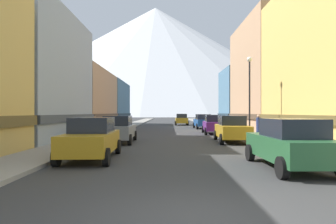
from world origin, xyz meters
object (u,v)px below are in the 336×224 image
at_px(pedestrian_0, 93,127).
at_px(pedestrian_1, 257,127).
at_px(car_right_0, 289,143).
at_px(car_left_1, 117,129).
at_px(car_left_0, 90,138).
at_px(car_right_3, 202,121).
at_px(streetlamp_right, 248,85).
at_px(car_right_1, 231,129).
at_px(car_right_2, 213,124).
at_px(trash_bin_right, 300,139).
at_px(potted_plant_0, 75,131).
at_px(potted_plant_2, 303,137).
at_px(car_driving_0, 180,119).

height_order(pedestrian_0, pedestrian_1, pedestrian_1).
relative_size(car_right_0, pedestrian_0, 2.88).
bearing_deg(car_left_1, car_left_0, -90.03).
height_order(car_right_3, streetlamp_right, streetlamp_right).
bearing_deg(car_left_0, car_left_1, 89.97).
relative_size(car_right_1, car_right_2, 1.00).
distance_m(trash_bin_right, pedestrian_0, 14.77).
distance_m(car_right_1, streetlamp_right, 3.68).
relative_size(car_left_1, streetlamp_right, 0.76).
bearing_deg(pedestrian_1, potted_plant_0, -174.42).
bearing_deg(trash_bin_right, car_left_0, -166.07).
xyz_separation_m(car_right_0, car_right_2, (-0.00, 16.86, 0.00)).
relative_size(potted_plant_0, potted_plant_2, 1.05).
distance_m(car_left_1, car_right_1, 7.61).
bearing_deg(pedestrian_1, potted_plant_2, -82.59).
xyz_separation_m(car_right_2, car_right_3, (0.00, 8.89, 0.00)).
relative_size(potted_plant_0, pedestrian_1, 0.58).
xyz_separation_m(car_driving_0, streetlamp_right, (3.75, -25.12, 3.09)).
relative_size(car_right_3, potted_plant_0, 4.52).
distance_m(car_right_1, pedestrian_0, 10.49).
bearing_deg(car_right_1, trash_bin_right, -61.52).
height_order(car_right_1, car_right_3, same).
height_order(potted_plant_0, streetlamp_right, streetlamp_right).
height_order(car_right_2, car_driving_0, same).
bearing_deg(car_right_0, car_right_2, 90.01).
height_order(potted_plant_0, pedestrian_0, pedestrian_0).
distance_m(car_left_0, potted_plant_0, 8.60).
bearing_deg(car_left_1, car_driving_0, 78.61).
bearing_deg(car_right_0, car_driving_0, 93.52).
distance_m(car_left_1, trash_bin_right, 11.01).
height_order(car_right_3, potted_plant_2, car_right_3).
bearing_deg(potted_plant_2, potted_plant_0, 162.29).
bearing_deg(car_right_3, car_right_0, -90.00).
bearing_deg(car_right_3, potted_plant_2, -80.95).
distance_m(car_left_1, car_right_2, 10.97).
height_order(car_driving_0, pedestrian_1, pedestrian_1).
distance_m(car_left_0, car_right_2, 16.55).
bearing_deg(car_right_2, pedestrian_0, -155.92).
height_order(car_right_2, pedestrian_1, pedestrian_1).
bearing_deg(pedestrian_0, car_right_0, -50.90).
height_order(potted_plant_2, pedestrian_0, pedestrian_0).
bearing_deg(potted_plant_2, trash_bin_right, -123.08).
xyz_separation_m(car_right_0, car_driving_0, (-2.20, 35.75, 0.00)).
relative_size(trash_bin_right, potted_plant_0, 0.99).
height_order(car_right_1, trash_bin_right, car_right_1).
bearing_deg(car_left_0, potted_plant_0, 111.82).
bearing_deg(potted_plant_2, car_left_1, 163.15).
bearing_deg(car_right_2, car_driving_0, 96.63).
xyz_separation_m(car_driving_0, potted_plant_0, (-8.60, -25.61, -0.17)).
xyz_separation_m(car_left_1, car_right_1, (7.60, 0.43, 0.00)).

